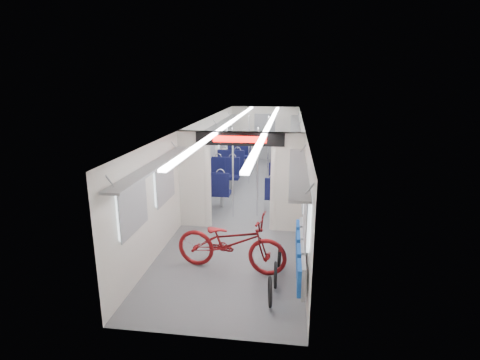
{
  "coord_description": "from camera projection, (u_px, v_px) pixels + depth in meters",
  "views": [
    {
      "loc": [
        1.12,
        -10.31,
        3.45
      ],
      "look_at": [
        -0.05,
        -1.69,
        1.09
      ],
      "focal_mm": 28.0,
      "sensor_mm": 36.0,
      "label": 1
    }
  ],
  "objects": [
    {
      "name": "seat_bay_far_left",
      "position": [
        235.0,
        157.0,
        14.26
      ],
      "size": [
        0.95,
        2.25,
        1.15
      ],
      "color": "black",
      "rests_on": "ground"
    },
    {
      "name": "seat_bay_far_right",
      "position": [
        285.0,
        158.0,
        14.11
      ],
      "size": [
        0.95,
        2.25,
        1.15
      ],
      "color": "black",
      "rests_on": "ground"
    },
    {
      "name": "stanchion_far_left",
      "position": [
        249.0,
        150.0,
        12.49
      ],
      "size": [
        0.04,
        0.04,
        2.3
      ],
      "primitive_type": "cylinder",
      "color": "silver",
      "rests_on": "ground"
    },
    {
      "name": "stanchion_near_right",
      "position": [
        258.0,
        173.0,
        9.46
      ],
      "size": [
        0.04,
        0.04,
        2.3
      ],
      "primitive_type": "cylinder",
      "color": "silver",
      "rests_on": "ground"
    },
    {
      "name": "bike_hoop_c",
      "position": [
        279.0,
        258.0,
        7.02
      ],
      "size": [
        0.07,
        0.46,
        0.46
      ],
      "primitive_type": "torus",
      "rotation": [
        1.57,
        0.0,
        1.53
      ],
      "color": "black",
      "rests_on": "ground"
    },
    {
      "name": "flip_bench",
      "position": [
        300.0,
        253.0,
        6.36
      ],
      "size": [
        0.12,
        2.11,
        0.52
      ],
      "color": "gray",
      "rests_on": "carriage"
    },
    {
      "name": "stanchion_near_left",
      "position": [
        233.0,
        174.0,
        9.39
      ],
      "size": [
        0.05,
        0.05,
        2.3
      ],
      "primitive_type": "cylinder",
      "color": "silver",
      "rests_on": "ground"
    },
    {
      "name": "bicycle",
      "position": [
        231.0,
        242.0,
        6.86
      ],
      "size": [
        2.17,
        1.02,
        1.1
      ],
      "primitive_type": "imported",
      "rotation": [
        0.0,
        0.0,
        1.43
      ],
      "color": "maroon",
      "rests_on": "ground"
    },
    {
      "name": "bike_hoop_b",
      "position": [
        275.0,
        276.0,
        6.35
      ],
      "size": [
        0.07,
        0.46,
        0.46
      ],
      "primitive_type": "torus",
      "rotation": [
        1.57,
        0.0,
        1.62
      ],
      "color": "black",
      "rests_on": "ground"
    },
    {
      "name": "seat_bay_near_right",
      "position": [
        282.0,
        185.0,
        10.7
      ],
      "size": [
        0.88,
        1.92,
        1.05
      ],
      "color": "black",
      "rests_on": "ground"
    },
    {
      "name": "stanchion_far_right",
      "position": [
        268.0,
        152.0,
        12.2
      ],
      "size": [
        0.04,
        0.04,
        2.3
      ],
      "primitive_type": "cylinder",
      "color": "silver",
      "rests_on": "ground"
    },
    {
      "name": "seat_bay_near_left",
      "position": [
        219.0,
        179.0,
        11.14
      ],
      "size": [
        0.93,
        2.18,
        1.13
      ],
      "color": "black",
      "rests_on": "ground"
    },
    {
      "name": "bike_hoop_a",
      "position": [
        270.0,
        293.0,
        5.83
      ],
      "size": [
        0.1,
        0.49,
        0.48
      ],
      "primitive_type": "torus",
      "rotation": [
        1.57,
        0.0,
        1.68
      ],
      "color": "black",
      "rests_on": "ground"
    },
    {
      "name": "carriage",
      "position": [
        249.0,
        152.0,
        10.26
      ],
      "size": [
        12.0,
        12.02,
        2.31
      ],
      "color": "#515456",
      "rests_on": "ground"
    }
  ]
}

